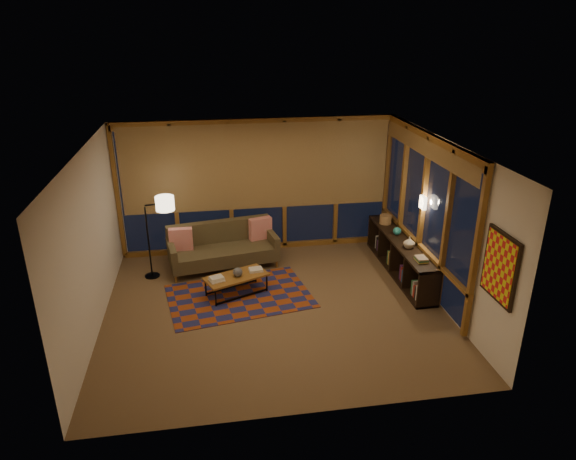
{
  "coord_description": "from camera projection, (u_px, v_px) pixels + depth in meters",
  "views": [
    {
      "loc": [
        -0.95,
        -7.31,
        4.41
      ],
      "look_at": [
        0.32,
        0.59,
        1.14
      ],
      "focal_mm": 32.0,
      "sensor_mm": 36.0,
      "label": 1
    }
  ],
  "objects": [
    {
      "name": "book_stack_b",
      "position": [
        256.0,
        270.0,
        8.95
      ],
      "size": [
        0.24,
        0.2,
        0.04
      ],
      "primitive_type": null,
      "rotation": [
        0.0,
        0.0,
        0.1
      ],
      "color": "beige",
      "rests_on": "coffee_table"
    },
    {
      "name": "shelf_book_stack",
      "position": [
        421.0,
        259.0,
        8.6
      ],
      "size": [
        0.18,
        0.23,
        0.06
      ],
      "primitive_type": null,
      "rotation": [
        0.0,
        0.0,
        0.12
      ],
      "color": "beige",
      "rests_on": "bookshelf"
    },
    {
      "name": "sofa",
      "position": [
        223.0,
        247.0,
        9.76
      ],
      "size": [
        2.13,
        1.15,
        0.83
      ],
      "primitive_type": null,
      "rotation": [
        0.0,
        0.0,
        0.17
      ],
      "color": "#453F29",
      "rests_on": "floor"
    },
    {
      "name": "wall_sconce",
      "position": [
        423.0,
        203.0,
        8.7
      ],
      "size": [
        0.12,
        0.18,
        0.22
      ],
      "primitive_type": null,
      "color": "beige",
      "rests_on": "walls"
    },
    {
      "name": "vase",
      "position": [
        409.0,
        242.0,
        9.07
      ],
      "size": [
        0.25,
        0.25,
        0.21
      ],
      "primitive_type": "imported",
      "rotation": [
        0.0,
        0.0,
        -0.31
      ],
      "color": "tan",
      "rests_on": "bookshelf"
    },
    {
      "name": "area_rug",
      "position": [
        239.0,
        296.0,
        8.85
      ],
      "size": [
        2.62,
        1.97,
        0.01
      ],
      "primitive_type": "cube",
      "rotation": [
        0.0,
        0.0,
        0.17
      ],
      "color": "#8C3811",
      "rests_on": "floor"
    },
    {
      "name": "ceramic_pot",
      "position": [
        238.0,
        272.0,
        8.75
      ],
      "size": [
        0.23,
        0.23,
        0.17
      ],
      "primitive_type": "sphere",
      "rotation": [
        0.0,
        0.0,
        0.7
      ],
      "color": "black",
      "rests_on": "coffee_table"
    },
    {
      "name": "coffee_table",
      "position": [
        237.0,
        285.0,
        8.87
      ],
      "size": [
        1.17,
        0.86,
        0.35
      ],
      "primitive_type": null,
      "rotation": [
        0.0,
        0.0,
        0.4
      ],
      "color": "brown",
      "rests_on": "floor"
    },
    {
      "name": "floor",
      "position": [
        275.0,
        308.0,
        8.49
      ],
      "size": [
        5.5,
        5.0,
        0.01
      ],
      "primitive_type": "cube",
      "color": "brown",
      "rests_on": "ground"
    },
    {
      "name": "walls",
      "position": [
        274.0,
        233.0,
        7.98
      ],
      "size": [
        5.51,
        5.01,
        2.7
      ],
      "color": "#EEE3CE",
      "rests_on": "floor"
    },
    {
      "name": "teal_bowl",
      "position": [
        397.0,
        231.0,
        9.64
      ],
      "size": [
        0.19,
        0.19,
        0.15
      ],
      "primitive_type": "sphere",
      "rotation": [
        0.0,
        0.0,
        0.28
      ],
      "color": "#247E78",
      "rests_on": "bookshelf"
    },
    {
      "name": "ceiling",
      "position": [
        273.0,
        147.0,
        7.47
      ],
      "size": [
        5.5,
        5.0,
        0.01
      ],
      "primitive_type": "cube",
      "color": "silver",
      "rests_on": "walls"
    },
    {
      "name": "basket",
      "position": [
        385.0,
        219.0,
        10.18
      ],
      "size": [
        0.25,
        0.25,
        0.17
      ],
      "primitive_type": "cylinder",
      "rotation": [
        0.0,
        0.0,
        0.07
      ],
      "color": "#A6774D",
      "rests_on": "bookshelf"
    },
    {
      "name": "pillow_left",
      "position": [
        181.0,
        239.0,
        9.58
      ],
      "size": [
        0.43,
        0.15,
        0.43
      ],
      "primitive_type": null,
      "rotation": [
        0.0,
        0.0,
        0.0
      ],
      "color": "red",
      "rests_on": "sofa"
    },
    {
      "name": "pillow_right",
      "position": [
        260.0,
        228.0,
        10.06
      ],
      "size": [
        0.47,
        0.27,
        0.44
      ],
      "primitive_type": null,
      "rotation": [
        0.0,
        0.0,
        0.3
      ],
      "color": "red",
      "rests_on": "sofa"
    },
    {
      "name": "floor_lamp",
      "position": [
        148.0,
        238.0,
        9.26
      ],
      "size": [
        0.56,
        0.42,
        1.53
      ],
      "primitive_type": null,
      "rotation": [
        0.0,
        0.0,
        0.19
      ],
      "color": "black",
      "rests_on": "floor"
    },
    {
      "name": "wall_art",
      "position": [
        500.0,
        267.0,
        6.65
      ],
      "size": [
        0.06,
        0.74,
        0.94
      ],
      "primitive_type": null,
      "color": "red",
      "rests_on": "walls"
    },
    {
      "name": "book_stack_a",
      "position": [
        217.0,
        279.0,
        8.61
      ],
      "size": [
        0.32,
        0.29,
        0.08
      ],
      "primitive_type": null,
      "rotation": [
        0.0,
        0.0,
        0.35
      ],
      "color": "beige",
      "rests_on": "coffee_table"
    },
    {
      "name": "window_wall_right",
      "position": [
        422.0,
        210.0,
        8.92
      ],
      "size": [
        0.16,
        3.7,
        2.6
      ],
      "primitive_type": null,
      "color": "brown",
      "rests_on": "walls"
    },
    {
      "name": "window_wall_back",
      "position": [
        258.0,
        187.0,
        10.2
      ],
      "size": [
        5.3,
        0.16,
        2.6
      ],
      "primitive_type": null,
      "color": "brown",
      "rests_on": "walls"
    },
    {
      "name": "bookshelf",
      "position": [
        400.0,
        256.0,
        9.56
      ],
      "size": [
        0.4,
        2.67,
        0.67
      ],
      "primitive_type": null,
      "color": "black",
      "rests_on": "floor"
    }
  ]
}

